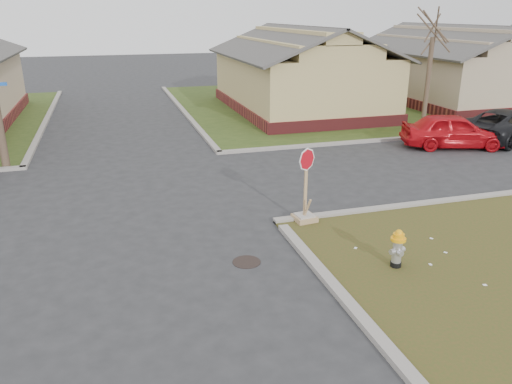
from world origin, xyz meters
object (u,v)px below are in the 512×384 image
object	(u,v)px
fire_hydrant	(398,246)
dark_pickup	(507,125)
red_sedan	(454,131)
stop_sign	(305,205)

from	to	relation	value
fire_hydrant	dark_pickup	size ratio (longest dim) A/B	0.18
red_sedan	dark_pickup	distance (m)	3.11
red_sedan	dark_pickup	size ratio (longest dim) A/B	0.85
stop_sign	red_sedan	world-z (taller)	stop_sign
stop_sign	red_sedan	size ratio (longest dim) A/B	0.48
dark_pickup	red_sedan	bearing A→B (deg)	77.16
fire_hydrant	dark_pickup	xyz separation A→B (m)	(10.94, 8.99, 0.15)
dark_pickup	fire_hydrant	bearing A→B (deg)	108.72
fire_hydrant	stop_sign	bearing A→B (deg)	97.35
stop_sign	dark_pickup	bearing A→B (deg)	20.25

